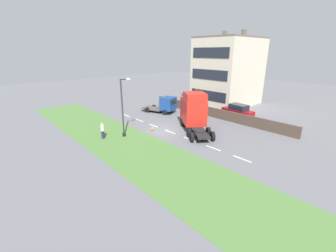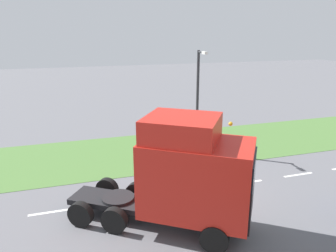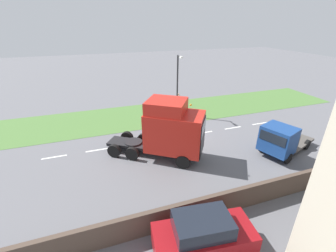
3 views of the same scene
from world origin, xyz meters
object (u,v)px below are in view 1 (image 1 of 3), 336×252
at_px(lorry_cab, 194,111).
at_px(pedestrian, 103,131).
at_px(parked_car, 238,112).
at_px(lamp_post, 123,111).
at_px(flatbed_truck, 166,105).
at_px(traffic_cone_lead, 152,128).

xyz_separation_m(lorry_cab, pedestrian, (-9.82, 4.46, -1.40)).
distance_m(parked_car, lamp_post, 16.39).
relative_size(lorry_cab, lamp_post, 1.12).
relative_size(flatbed_truck, traffic_cone_lead, 9.95).
relative_size(pedestrian, traffic_cone_lead, 3.12).
bearing_deg(lorry_cab, lamp_post, -169.92).
distance_m(lamp_post, traffic_cone_lead, 4.41).
bearing_deg(pedestrian, traffic_cone_lead, -15.43).
xyz_separation_m(lorry_cab, lamp_post, (-7.67, 3.50, 0.61)).
height_order(flatbed_truck, pedestrian, flatbed_truck).
bearing_deg(lamp_post, flatbed_truck, 23.91).
bearing_deg(flatbed_truck, parked_car, 100.46).
distance_m(parked_car, traffic_cone_lead, 12.80).
distance_m(lorry_cab, traffic_cone_lead, 5.47).
xyz_separation_m(flatbed_truck, pedestrian, (-12.26, -3.52, -0.45)).
height_order(lorry_cab, flatbed_truck, lorry_cab).
distance_m(flatbed_truck, traffic_cone_lead, 8.41).
relative_size(lorry_cab, traffic_cone_lead, 12.38).
height_order(flatbed_truck, traffic_cone_lead, flatbed_truck).
bearing_deg(flatbed_truck, lorry_cab, 52.99).
bearing_deg(parked_car, lorry_cab, 177.65).
height_order(lamp_post, pedestrian, lamp_post).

